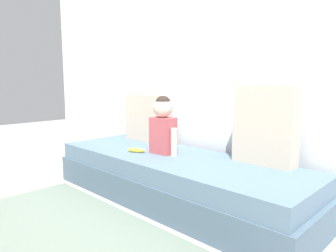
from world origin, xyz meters
The scene contains 8 objects.
ground_plane centered at (0.00, 0.00, 0.00)m, with size 12.00×12.00×0.00m, color #B2ADA3.
back_wall centered at (0.00, 0.53, 1.22)m, with size 5.63×0.10×2.45m, color silver.
couch centered at (0.00, 0.00, 0.19)m, with size 2.43×0.80×0.39m.
throw_pillow_left centered at (-0.67, 0.30, 0.64)m, with size 0.55×0.16×0.49m, color #C1B29E.
throw_pillow_right centered at (0.67, 0.30, 0.69)m, with size 0.47×0.16×0.60m, color #C1B29E.
toddler centered at (-0.14, 0.01, 0.65)m, with size 0.32×0.17×0.51m.
banana centered at (-0.33, -0.14, 0.41)m, with size 0.17×0.04×0.04m, color yellow.
floor_rug centered at (0.00, -0.95, 0.00)m, with size 2.18×1.00×0.01m, color slate.
Camera 1 is at (1.77, -1.88, 1.02)m, focal length 33.33 mm.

